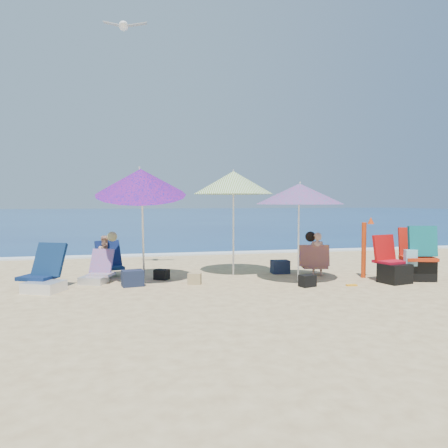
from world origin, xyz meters
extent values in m
plane|color=#D8BC84|center=(0.00, 0.00, 0.00)|extent=(120.00, 120.00, 0.00)
cube|color=navy|center=(0.00, 45.00, -0.05)|extent=(120.00, 80.00, 0.12)
cube|color=white|center=(0.00, 5.10, 0.02)|extent=(120.00, 0.50, 0.04)
cylinder|color=white|center=(1.03, 0.41, 0.88)|extent=(0.03, 0.03, 1.76)
cone|color=#D31C79|center=(1.03, 0.38, 1.69)|extent=(1.74, 1.74, 0.40)
cylinder|color=white|center=(1.03, 0.36, 1.87)|extent=(0.03, 0.03, 0.11)
cylinder|color=white|center=(0.01, 1.47, 1.01)|extent=(0.04, 0.04, 2.03)
cone|color=#569817|center=(0.02, 1.49, 1.94)|extent=(1.82, 1.82, 0.48)
cylinder|color=silver|center=(0.02, 1.50, 2.15)|extent=(0.03, 0.03, 0.13)
cylinder|color=silver|center=(-1.88, 1.16, 0.99)|extent=(0.09, 0.52, 1.92)
cone|color=#A41768|center=(-1.92, 0.97, 1.92)|extent=(1.87, 1.93, 0.89)
cylinder|color=silver|center=(-1.93, 0.97, 2.13)|extent=(0.04, 0.07, 0.14)
cylinder|color=#BB340D|center=(2.50, 0.53, 0.56)|extent=(0.12, 0.12, 1.12)
cone|color=#B5330C|center=(2.55, 0.38, 1.17)|extent=(0.16, 0.16, 0.14)
cube|color=#0C1D44|center=(-3.74, 0.81, 0.20)|extent=(0.71, 0.68, 0.07)
cube|color=#0B2142|center=(-3.55, 0.90, 0.50)|extent=(0.64, 0.53, 0.59)
cube|color=white|center=(-3.58, 0.49, 0.09)|extent=(0.74, 0.71, 0.18)
cube|color=#EE8454|center=(-2.67, 1.18, 0.16)|extent=(0.54, 0.51, 0.05)
cube|color=#C34452|center=(-2.66, 1.33, 0.39)|extent=(0.49, 0.39, 0.46)
cube|color=silver|center=(-2.80, 1.07, 0.07)|extent=(0.56, 0.53, 0.14)
cube|color=#A80C1E|center=(2.76, 0.02, 0.38)|extent=(0.61, 0.57, 0.05)
cube|color=#A70B0C|center=(2.71, 0.15, 0.64)|extent=(0.53, 0.26, 0.51)
cube|color=black|center=(2.76, -0.14, 0.18)|extent=(0.59, 0.54, 0.37)
cube|color=#B2270C|center=(3.34, -0.04, 0.44)|extent=(0.70, 0.66, 0.06)
cube|color=#B3180C|center=(3.44, 0.24, 0.73)|extent=(0.61, 0.32, 0.59)
cube|color=black|center=(3.40, 0.05, 0.21)|extent=(0.68, 0.64, 0.42)
cube|color=#096974|center=(3.36, -0.13, 0.78)|extent=(0.55, 0.32, 0.59)
cube|color=#82BED0|center=(3.09, -0.14, 0.47)|extent=(0.24, 0.13, 0.31)
imported|color=tan|center=(1.68, 0.96, 0.45)|extent=(0.37, 0.29, 0.90)
cube|color=#461075|center=(1.67, 1.08, 0.18)|extent=(0.59, 0.54, 0.06)
cube|color=navy|center=(1.61, 0.98, 0.42)|extent=(0.66, 0.36, 0.46)
sphere|color=black|center=(1.61, 1.14, 0.80)|extent=(0.22, 0.22, 0.22)
imported|color=tan|center=(-2.61, 1.98, 0.42)|extent=(0.48, 0.42, 0.84)
cube|color=#0D274C|center=(-2.53, 1.81, 0.18)|extent=(0.62, 0.58, 0.06)
cube|color=#0C1944|center=(-2.56, 1.99, 0.46)|extent=(0.57, 0.43, 0.54)
sphere|color=tan|center=(-2.47, 1.76, 0.83)|extent=(0.20, 0.20, 0.20)
cube|color=#1A233B|center=(-2.09, 0.67, 0.15)|extent=(0.42, 0.33, 0.29)
cube|color=black|center=(-1.52, 1.23, 0.10)|extent=(0.34, 0.32, 0.20)
cube|color=tan|center=(-0.96, 0.60, 0.10)|extent=(0.28, 0.24, 0.21)
cube|color=#182136|center=(1.04, 1.42, 0.14)|extent=(0.39, 0.30, 0.28)
cube|color=black|center=(1.00, -0.09, 0.11)|extent=(0.33, 0.27, 0.22)
cube|color=orange|center=(1.82, -0.21, 0.01)|extent=(0.20, 0.10, 0.03)
ellipsoid|color=white|center=(-2.20, 1.98, 5.15)|extent=(0.25, 0.41, 0.15)
cube|color=#93969B|center=(-2.41, 1.99, 5.17)|extent=(0.40, 0.16, 0.08)
cube|color=gray|center=(-1.91, 1.90, 5.17)|extent=(0.40, 0.16, 0.08)
camera|label=1|loc=(-2.24, -7.44, 1.55)|focal=35.14mm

